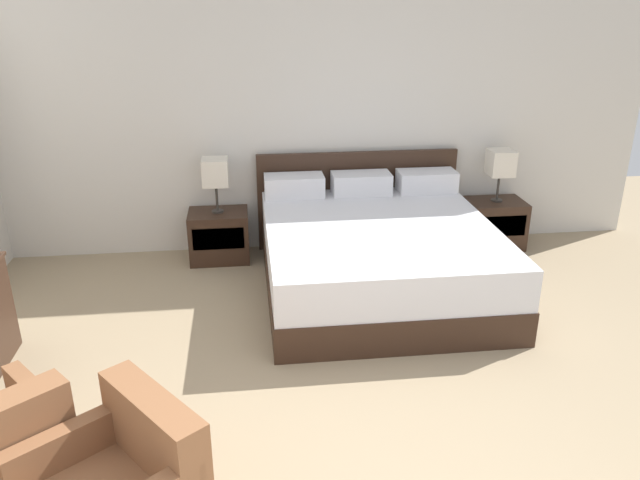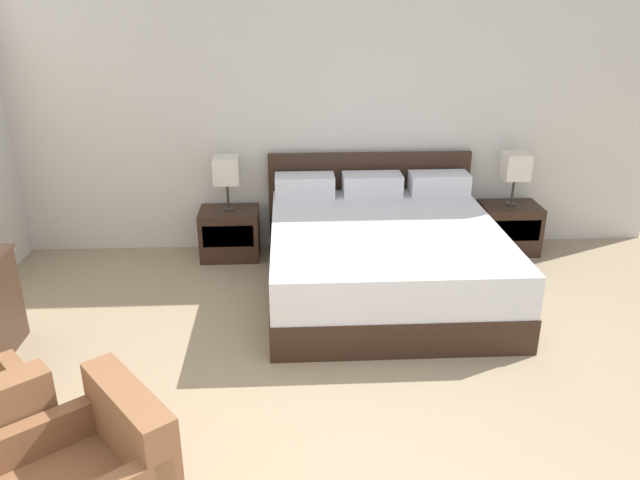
% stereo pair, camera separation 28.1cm
% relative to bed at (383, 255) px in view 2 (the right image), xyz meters
% --- Properties ---
extents(wall_back, '(6.87, 0.06, 2.76)m').
position_rel_bed_xyz_m(wall_back, '(-0.55, 1.10, 1.05)').
color(wall_back, beige).
rests_on(wall_back, ground).
extents(bed, '(1.98, 2.14, 0.97)m').
position_rel_bed_xyz_m(bed, '(0.00, 0.00, 0.00)').
color(bed, '#332116').
rests_on(bed, ground).
extents(nightstand_left, '(0.56, 0.41, 0.48)m').
position_rel_bed_xyz_m(nightstand_left, '(-1.37, 0.80, -0.08)').
color(nightstand_left, '#332116').
rests_on(nightstand_left, ground).
extents(nightstand_right, '(0.56, 0.41, 0.48)m').
position_rel_bed_xyz_m(nightstand_right, '(1.37, 0.80, -0.08)').
color(nightstand_right, '#332116').
rests_on(nightstand_right, ground).
extents(table_lamp_left, '(0.24, 0.24, 0.52)m').
position_rel_bed_xyz_m(table_lamp_left, '(-1.37, 0.80, 0.54)').
color(table_lamp_left, '#332D28').
rests_on(table_lamp_left, nightstand_left).
extents(table_lamp_right, '(0.24, 0.24, 0.52)m').
position_rel_bed_xyz_m(table_lamp_right, '(1.37, 0.80, 0.54)').
color(table_lamp_right, '#332D28').
rests_on(table_lamp_right, nightstand_right).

